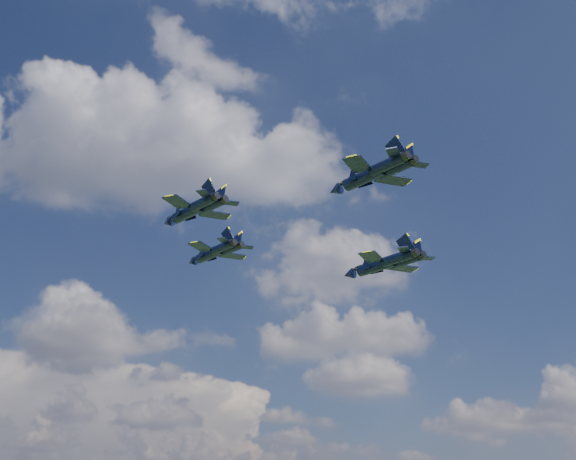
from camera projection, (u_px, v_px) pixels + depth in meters
The scene contains 4 objects.
jet_lead at pixel (208, 255), 122.79m from camera, with size 11.98×13.68×3.51m.
jet_left at pixel (187, 213), 98.74m from camera, with size 11.39×12.73×3.30m.
jet_right at pixel (374, 266), 121.60m from camera, with size 14.43×16.16×4.18m.
jet_slot at pixel (362, 178), 94.67m from camera, with size 12.27×14.24×3.64m.
Camera 1 is at (-5.77, -102.67, 13.63)m, focal length 45.00 mm.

